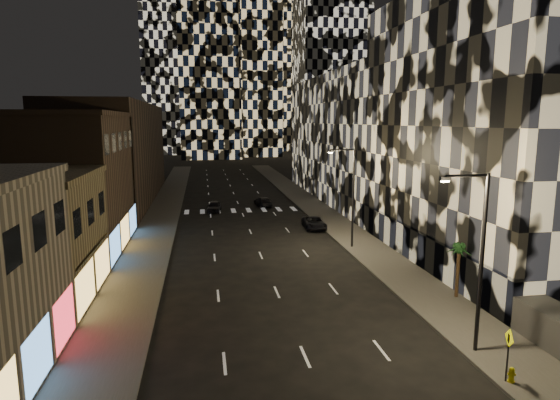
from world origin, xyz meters
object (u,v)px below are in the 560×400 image
object	(u,v)px
ped_sign	(509,347)
car_dark_rightlane	(314,223)
streetlight_near	(478,251)
fire_hydrant	(512,375)
car_dark_midlane	(214,206)
streetlight_far	(351,191)
palm_tree	(459,253)
car_dark_oncoming	(263,202)

from	to	relation	value
ped_sign	car_dark_rightlane	bearing A→B (deg)	106.07
streetlight_near	fire_hydrant	world-z (taller)	streetlight_near
streetlight_near	car_dark_midlane	xyz separation A→B (m)	(-11.85, 39.62, -4.66)
streetlight_near	ped_sign	distance (m)	4.57
streetlight_far	fire_hydrant	size ratio (longest dim) A/B	13.01
streetlight_far	car_dark_rightlane	bearing A→B (deg)	99.45
streetlight_near	car_dark_midlane	size ratio (longest dim) A/B	2.22
car_dark_midlane	fire_hydrant	world-z (taller)	car_dark_midlane
car_dark_rightlane	fire_hydrant	size ratio (longest dim) A/B	6.80
palm_tree	car_dark_midlane	bearing A→B (deg)	114.62
car_dark_midlane	fire_hydrant	distance (m)	44.24
streetlight_near	palm_tree	xyz separation A→B (m)	(3.15, 6.89, -2.20)
car_dark_midlane	ped_sign	size ratio (longest dim) A/B	1.66
streetlight_far	ped_sign	size ratio (longest dim) A/B	3.67
car_dark_midlane	car_dark_oncoming	xyz separation A→B (m)	(6.75, 3.00, -0.06)
car_dark_rightlane	streetlight_far	bearing A→B (deg)	-78.18
car_dark_midlane	streetlight_far	bearing A→B (deg)	-52.01
car_dark_midlane	palm_tree	distance (m)	36.09
streetlight_near	fire_hydrant	bearing A→B (deg)	-87.20
car_dark_rightlane	ped_sign	distance (m)	31.06
streetlight_far	fire_hydrant	bearing A→B (deg)	-89.64
car_dark_oncoming	car_dark_midlane	bearing A→B (deg)	16.57
car_dark_oncoming	ped_sign	bearing A→B (deg)	88.96
car_dark_oncoming	fire_hydrant	world-z (taller)	car_dark_oncoming
palm_tree	car_dark_oncoming	bearing A→B (deg)	102.99
streetlight_near	palm_tree	distance (m)	7.88
ped_sign	streetlight_near	bearing A→B (deg)	102.55
car_dark_oncoming	streetlight_far	bearing A→B (deg)	95.34
car_dark_midlane	car_dark_oncoming	bearing A→B (deg)	30.79
streetlight_near	car_dark_oncoming	size ratio (longest dim) A/B	2.07
palm_tree	fire_hydrant	bearing A→B (deg)	-106.94
streetlight_far	car_dark_oncoming	size ratio (longest dim) A/B	2.07
streetlight_near	streetlight_far	distance (m)	20.00
streetlight_near	fire_hydrant	size ratio (longest dim) A/B	13.01
fire_hydrant	ped_sign	distance (m)	1.34
streetlight_far	car_dark_midlane	distance (m)	23.39
streetlight_near	car_dark_oncoming	distance (m)	43.18
car_dark_midlane	palm_tree	size ratio (longest dim) A/B	1.11
streetlight_far	ped_sign	world-z (taller)	streetlight_far
car_dark_rightlane	ped_sign	size ratio (longest dim) A/B	1.92
streetlight_near	fire_hydrant	distance (m)	5.71
car_dark_rightlane	fire_hydrant	distance (m)	31.14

